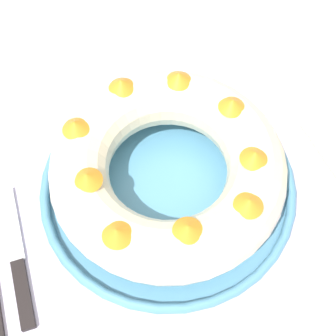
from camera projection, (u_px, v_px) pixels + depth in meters
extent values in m
plane|color=brown|center=(182.00, 327.00, 1.24)|extent=(8.00, 8.00, 0.00)
cube|color=silver|center=(196.00, 215.00, 0.62)|extent=(1.35, 1.13, 0.03)
cylinder|color=#518EB2|center=(168.00, 189.00, 0.61)|extent=(0.32, 0.32, 0.01)
torus|color=#518EB2|center=(168.00, 184.00, 0.60)|extent=(0.33, 0.33, 0.01)
torus|color=beige|center=(168.00, 168.00, 0.57)|extent=(0.29, 0.29, 0.07)
cone|color=orange|center=(249.00, 203.00, 0.50)|extent=(0.04, 0.04, 0.01)
cone|color=orange|center=(253.00, 153.00, 0.53)|extent=(0.04, 0.04, 0.01)
cone|color=orange|center=(232.00, 103.00, 0.56)|extent=(0.04, 0.04, 0.01)
cone|color=orange|center=(179.00, 77.00, 0.58)|extent=(0.04, 0.04, 0.01)
cone|color=orange|center=(121.00, 84.00, 0.58)|extent=(0.05, 0.05, 0.01)
cone|color=orange|center=(75.00, 125.00, 0.55)|extent=(0.04, 0.04, 0.01)
cone|color=orange|center=(87.00, 177.00, 0.51)|extent=(0.05, 0.05, 0.01)
cone|color=orange|center=(117.00, 232.00, 0.48)|extent=(0.04, 0.04, 0.01)
cone|color=orange|center=(188.00, 228.00, 0.48)|extent=(0.05, 0.05, 0.01)
cube|color=black|center=(23.00, 294.00, 0.55)|extent=(0.02, 0.08, 0.01)
cube|color=silver|center=(11.00, 224.00, 0.59)|extent=(0.02, 0.10, 0.00)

